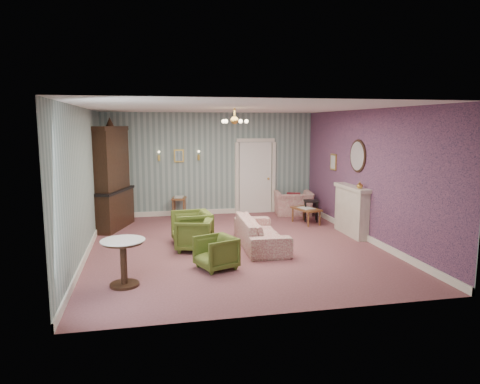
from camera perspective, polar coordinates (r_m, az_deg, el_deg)
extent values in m
plane|color=#844D51|center=(9.54, -0.69, -6.94)|extent=(7.00, 7.00, 0.00)
plane|color=white|center=(9.19, -0.72, 10.75)|extent=(7.00, 7.00, 0.00)
plane|color=slate|center=(12.69, -3.78, 3.60)|extent=(6.00, 0.00, 6.00)
plane|color=slate|center=(5.90, 5.92, -2.29)|extent=(6.00, 0.00, 6.00)
plane|color=slate|center=(9.16, -19.44, 1.17)|extent=(0.00, 7.00, 7.00)
plane|color=slate|center=(10.26, 15.97, 2.09)|extent=(0.00, 7.00, 7.00)
plane|color=#A85472|center=(10.26, 15.90, 2.09)|extent=(0.00, 7.00, 7.00)
imported|color=#516021|center=(8.01, -3.11, -7.58)|extent=(0.78, 0.81, 0.65)
imported|color=#516021|center=(9.19, -5.87, -5.22)|extent=(0.84, 0.87, 0.73)
imported|color=#516021|center=(9.61, -6.24, -4.41)|extent=(0.80, 0.85, 0.80)
imported|color=#953C47|center=(9.43, 2.68, -4.55)|extent=(0.70, 2.13, 0.82)
imported|color=#953C47|center=(12.74, 6.88, -0.96)|extent=(1.12, 0.82, 0.90)
imported|color=gold|center=(10.22, 15.13, 0.87)|extent=(0.15, 0.15, 0.15)
cube|color=maroon|center=(12.58, 6.88, -0.94)|extent=(0.41, 0.28, 0.39)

